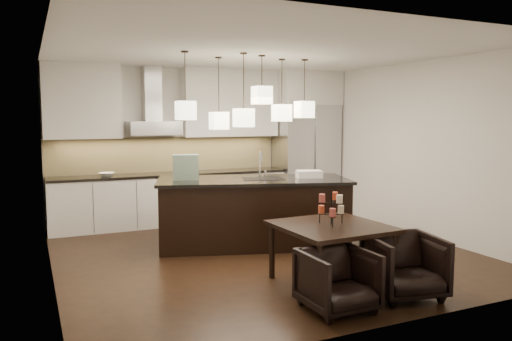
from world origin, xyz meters
name	(u,v)px	position (x,y,z in m)	size (l,w,h in m)	color
floor	(262,253)	(0.00, 0.00, -0.01)	(5.50, 5.50, 0.02)	black
ceiling	(262,51)	(0.00, 0.00, 2.81)	(5.50, 5.50, 0.02)	white
wall_back	(200,144)	(0.00, 2.76, 1.40)	(5.50, 0.02, 2.80)	silver
wall_front	(395,174)	(0.00, -2.76, 1.40)	(5.50, 0.02, 2.80)	silver
wall_left	(47,161)	(-2.76, 0.00, 1.40)	(0.02, 5.50, 2.80)	silver
wall_right	(416,149)	(2.76, 0.00, 1.40)	(0.02, 5.50, 2.80)	silver
refrigerator	(306,159)	(2.10, 2.38, 1.07)	(1.20, 0.72, 2.15)	#B7B7BA
fridge_panel	(307,89)	(2.10, 2.38, 2.47)	(1.26, 0.72, 0.65)	silver
lower_cabinets	(173,199)	(-0.62, 2.43, 0.44)	(4.21, 0.62, 0.88)	silver
countertop	(172,174)	(-0.62, 2.43, 0.90)	(4.21, 0.66, 0.04)	black
backsplash	(168,154)	(-0.62, 2.73, 1.24)	(4.21, 0.02, 0.63)	#CCBF7E
upper_cab_left	(82,101)	(-2.10, 2.57, 2.17)	(1.25, 0.35, 1.25)	silver
upper_cab_right	(230,103)	(0.55, 2.57, 2.17)	(1.86, 0.35, 1.25)	silver
hood_canopy	(154,128)	(-0.93, 2.48, 1.72)	(0.90, 0.52, 0.24)	#B7B7BA
hood_chimney	(152,94)	(-0.93, 2.59, 2.32)	(0.30, 0.28, 0.96)	#B7B7BA
fruit_bowl	(107,174)	(-1.77, 2.38, 0.95)	(0.26, 0.26, 0.06)	silver
island_body	(253,213)	(0.07, 0.45, 0.48)	(2.72, 1.09, 0.96)	black
island_top	(253,180)	(0.07, 0.45, 0.98)	(2.81, 1.17, 0.04)	black
faucet	(260,164)	(0.21, 0.52, 1.21)	(0.11, 0.26, 0.41)	silver
tote_bag	(186,167)	(-0.88, 0.73, 1.19)	(0.37, 0.20, 0.37)	#1A4D2C
food_container	(309,174)	(0.89, 0.22, 1.05)	(0.37, 0.26, 0.11)	silver
dining_table	(331,254)	(0.14, -1.54, 0.35)	(1.15, 1.15, 0.69)	black
candelabra	(332,207)	(0.14, -1.54, 0.89)	(0.33, 0.33, 0.41)	black
candle_a	(341,209)	(0.27, -1.53, 0.86)	(0.07, 0.07, 0.09)	beige
candle_b	(321,209)	(0.08, -1.43, 0.86)	(0.07, 0.07, 0.09)	#C34523
candle_c	(333,213)	(0.08, -1.65, 0.86)	(0.07, 0.07, 0.09)	#A7413A
candle_d	(335,196)	(0.24, -1.45, 1.00)	(0.07, 0.07, 0.09)	#C34523
candle_e	(322,198)	(0.02, -1.53, 1.00)	(0.07, 0.07, 0.09)	#A7413A
candle_f	(340,199)	(0.17, -1.66, 1.00)	(0.07, 0.07, 0.09)	beige
armchair_left	(338,280)	(-0.24, -2.25, 0.31)	(0.66, 0.67, 0.61)	black
armchair_right	(405,266)	(0.63, -2.21, 0.33)	(0.71, 0.73, 0.67)	black
pendant_a	(186,111)	(-0.97, 0.40, 2.00)	(0.24, 0.24, 0.26)	#FFF4C8
pendant_b	(219,121)	(-0.32, 0.83, 1.86)	(0.24, 0.24, 0.26)	#FFF4C8
pendant_c	(262,95)	(0.17, 0.37, 2.23)	(0.24, 0.24, 0.26)	#FFF4C8
pendant_d	(282,113)	(0.65, 0.66, 1.98)	(0.24, 0.24, 0.26)	#FFF4C8
pendant_e	(304,110)	(0.99, 0.56, 2.03)	(0.24, 0.24, 0.26)	#FFF4C8
pendant_f	(244,118)	(-0.17, 0.24, 1.90)	(0.24, 0.24, 0.26)	#FFF4C8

